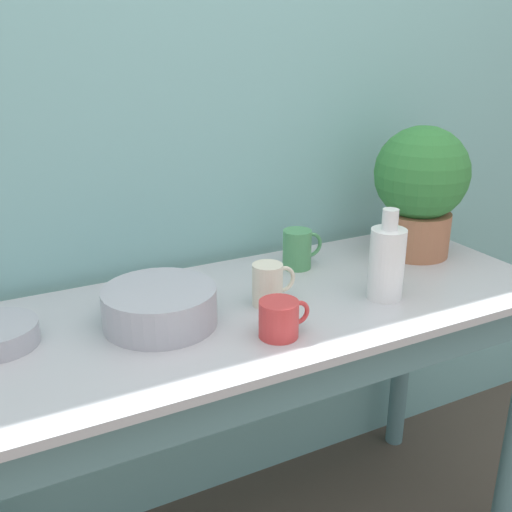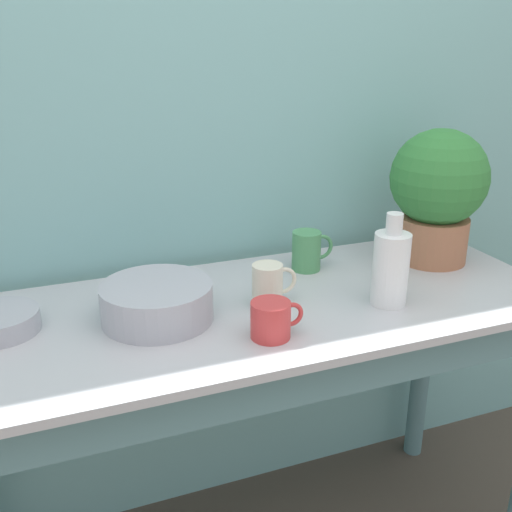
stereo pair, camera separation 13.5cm
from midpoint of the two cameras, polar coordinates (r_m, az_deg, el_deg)
wall_back at (r=1.60m, az=-8.33°, el=13.58°), size 6.00×0.05×2.40m
counter_table at (r=1.45m, az=-2.25°, el=-10.62°), size 1.47×0.58×0.79m
potted_plant at (r=1.70m, az=13.21°, el=6.51°), size 0.26×0.26×0.36m
bowl_wash_large at (r=1.32m, az=-12.08°, el=-4.79°), size 0.25×0.25×0.08m
bottle_tall at (r=1.42m, az=9.71°, el=-0.58°), size 0.08×0.08×0.22m
mug_green at (r=1.59m, az=1.61°, el=0.64°), size 0.12×0.08×0.10m
mug_cream at (r=1.38m, az=-1.59°, el=-2.75°), size 0.11×0.07×0.10m
mug_red at (r=1.24m, az=-0.86°, el=-6.06°), size 0.12×0.08×0.08m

